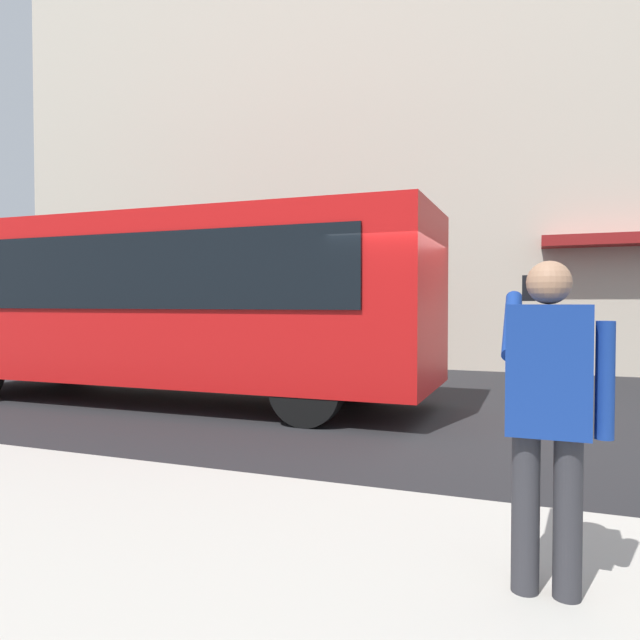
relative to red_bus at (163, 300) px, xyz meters
name	(u,v)px	position (x,y,z in m)	size (l,w,h in m)	color
ground_plane	(439,422)	(-4.62, 0.19, -1.68)	(60.00, 60.00, 0.00)	#232326
sidewalk_curb	(257,623)	(-4.62, 5.69, -1.61)	(36.00, 4.00, 0.15)	#B2ADA3
building_facade_far	(486,124)	(-4.63, -6.61, 4.30)	(28.00, 1.55, 12.00)	beige
red_bus	(163,300)	(0.00, 0.00, 0.00)	(9.05, 2.54, 3.08)	red
pedestrian_photographer	(548,401)	(-5.94, 5.04, -0.54)	(0.53, 0.52, 1.70)	#2D2D33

